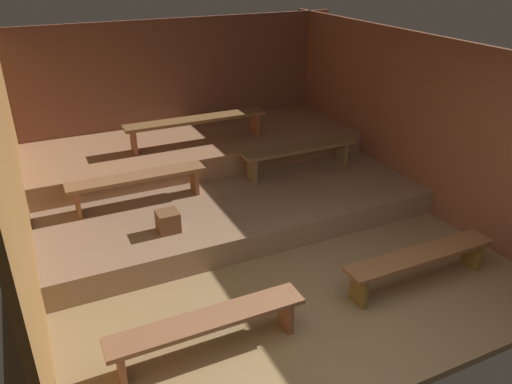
# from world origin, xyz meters

# --- Properties ---
(ground) EXTENTS (5.79, 6.15, 0.08)m
(ground) POSITION_xyz_m (0.00, 2.67, -0.04)
(ground) COLOR olive
(wall_back) EXTENTS (5.79, 0.06, 2.32)m
(wall_back) POSITION_xyz_m (0.00, 5.38, 1.16)
(wall_back) COLOR brown
(wall_back) RESTS_ON ground
(wall_left) EXTENTS (0.06, 6.15, 2.32)m
(wall_left) POSITION_xyz_m (-2.53, 2.67, 1.16)
(wall_left) COLOR brown
(wall_left) RESTS_ON ground
(wall_right) EXTENTS (0.06, 6.15, 2.32)m
(wall_right) POSITION_xyz_m (2.53, 2.67, 1.16)
(wall_right) COLOR brown
(wall_right) RESTS_ON ground
(platform_lower) EXTENTS (4.99, 3.47, 0.32)m
(platform_lower) POSITION_xyz_m (0.00, 3.61, 0.16)
(platform_lower) COLOR #88674E
(platform_lower) RESTS_ON ground
(platform_middle) EXTENTS (4.99, 1.77, 0.32)m
(platform_middle) POSITION_xyz_m (0.00, 4.46, 0.48)
(platform_middle) COLOR #966948
(platform_middle) RESTS_ON platform_lower
(bench_floor_left) EXTENTS (1.80, 0.30, 0.39)m
(bench_floor_left) POSITION_xyz_m (-1.20, 0.69, 0.32)
(bench_floor_left) COLOR brown
(bench_floor_left) RESTS_ON ground
(bench_floor_right) EXTENTS (1.80, 0.30, 0.39)m
(bench_floor_right) POSITION_xyz_m (1.20, 0.69, 0.32)
(bench_floor_right) COLOR brown
(bench_floor_right) RESTS_ON ground
(bench_lower_left) EXTENTS (1.75, 0.30, 0.39)m
(bench_lower_left) POSITION_xyz_m (-1.19, 3.27, 0.64)
(bench_lower_left) COLOR brown
(bench_lower_left) RESTS_ON platform_lower
(bench_lower_right) EXTENTS (1.75, 0.30, 0.39)m
(bench_lower_right) POSITION_xyz_m (1.19, 3.27, 0.64)
(bench_lower_right) COLOR brown
(bench_lower_right) RESTS_ON platform_lower
(bench_middle_center) EXTENTS (2.16, 0.30, 0.39)m
(bench_middle_center) POSITION_xyz_m (-0.03, 4.24, 0.96)
(bench_middle_center) COLOR brown
(bench_middle_center) RESTS_ON platform_middle
(wooden_crate_lower) EXTENTS (0.25, 0.25, 0.25)m
(wooden_crate_lower) POSITION_xyz_m (-1.05, 2.42, 0.44)
(wooden_crate_lower) COLOR brown
(wooden_crate_lower) RESTS_ON platform_lower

